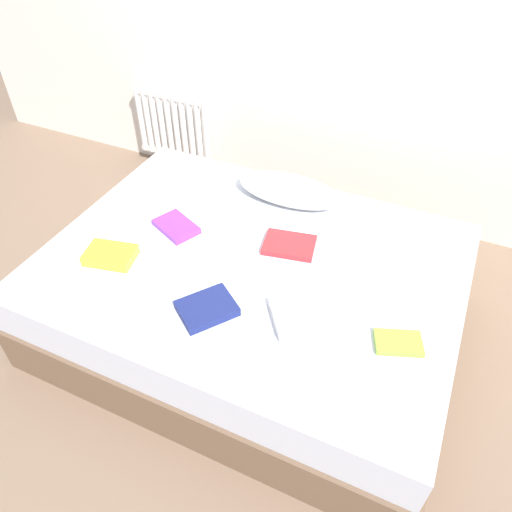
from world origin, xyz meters
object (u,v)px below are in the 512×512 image
Objects in this scene: radiator at (173,127)px; textbook_navy at (207,308)px; bed at (252,295)px; textbook_lime at (398,343)px; textbook_yellow at (110,255)px; textbook_white at (293,317)px; textbook_purple at (176,226)px; pillow at (289,190)px; textbook_red at (289,245)px.

radiator reaches higher than textbook_navy.
bed is 8.55× the size of textbook_navy.
textbook_yellow reaches higher than textbook_lime.
radiator reaches higher than textbook_white.
textbook_white reaches higher than textbook_purple.
textbook_yellow is at bearing -155.30° from bed.
textbook_purple is at bearing -131.32° from pillow.
textbook_lime is at bearing -43.81° from pillow.
textbook_navy is (-0.03, -0.38, 0.27)m from bed.
textbook_purple is 0.99× the size of textbook_yellow.
radiator is at bearing 73.21° from textbook_navy.
pillow is at bearing 36.15° from textbook_navy.
textbook_navy is at bearing -53.24° from radiator.
textbook_white is 0.86× the size of textbook_red.
textbook_white is at bearing -11.86° from textbook_yellow.
textbook_navy reaches higher than textbook_lime.
textbook_red is at bearing 50.51° from bed.
textbook_lime is 0.82× the size of textbook_yellow.
textbook_lime is at bearing -15.87° from bed.
textbook_red is (1.34, -1.04, 0.14)m from radiator.
pillow is at bearing 115.70° from textbook_lime.
radiator is at bearing 123.77° from textbook_lime.
textbook_purple reaches higher than textbook_lime.
radiator reaches higher than textbook_yellow.
textbook_yellow is (0.60, -1.48, 0.15)m from radiator.
bed is at bearing 31.79° from textbook_navy.
radiator is 1.04× the size of pillow.
pillow reaches higher than bed.
textbook_purple is (-0.42, 0.43, -0.01)m from textbook_navy.
textbook_navy is at bearing -90.31° from pillow.
textbook_purple is 0.37m from textbook_yellow.
pillow is (1.19, -0.67, 0.19)m from radiator.
textbook_purple is 0.59m from textbook_red.
pillow reaches higher than textbook_lime.
textbook_navy is (-0.00, -0.92, -0.04)m from pillow.
textbook_white is (0.32, -0.27, 0.27)m from bed.
textbook_purple is at bearing 179.75° from textbook_red.
pillow is 3.12× the size of textbook_lime.
pillow is 2.73× the size of textbook_white.
textbook_white is 1.14× the size of textbook_lime.
textbook_white reaches higher than bed.
textbook_yellow is at bearing -125.77° from pillow.
radiator is at bearing -169.87° from textbook_white.
textbook_lime is (0.78, 0.17, -0.01)m from textbook_navy.
textbook_white is 0.37m from textbook_navy.
textbook_red is (0.74, 0.44, -0.01)m from textbook_yellow.
pillow reaches higher than textbook_white.
bed is 0.73m from textbook_yellow.
textbook_white is at bearing -66.81° from pillow.
bed is 0.53m from textbook_purple.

